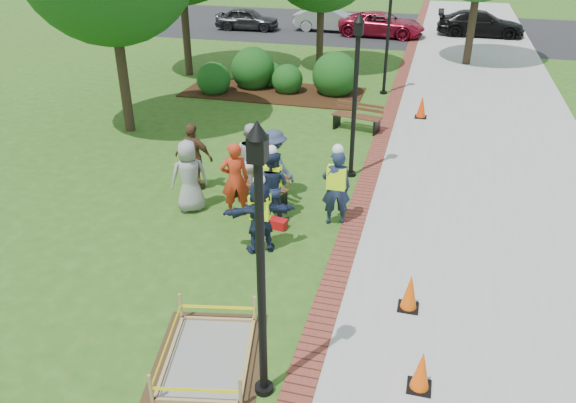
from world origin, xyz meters
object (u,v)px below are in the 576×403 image
(hivis_worker_b, at_px, (336,185))
(hivis_worker_c, at_px, (272,183))
(bench_near, at_px, (260,192))
(hivis_worker_a, at_px, (260,213))
(lamp_near, at_px, (260,251))
(cone_front, at_px, (421,371))
(wet_concrete_pad, at_px, (208,348))

(hivis_worker_b, distance_m, hivis_worker_c, 1.46)
(bench_near, distance_m, hivis_worker_a, 2.33)
(lamp_near, relative_size, hivis_worker_c, 2.32)
(cone_front, relative_size, hivis_worker_c, 0.39)
(cone_front, distance_m, hivis_worker_a, 4.70)
(wet_concrete_pad, relative_size, hivis_worker_b, 1.34)
(wet_concrete_pad, distance_m, lamp_near, 2.52)
(hivis_worker_c, bearing_deg, wet_concrete_pad, -86.11)
(wet_concrete_pad, height_order, cone_front, cone_front)
(hivis_worker_a, xyz_separation_m, hivis_worker_b, (1.30, 1.57, 0.07))
(hivis_worker_a, distance_m, hivis_worker_c, 1.40)
(lamp_near, bearing_deg, hivis_worker_a, 108.10)
(bench_near, xyz_separation_m, hivis_worker_c, (0.53, -0.75, 0.66))
(hivis_worker_a, bearing_deg, lamp_near, -71.90)
(hivis_worker_c, bearing_deg, lamp_near, -74.98)
(wet_concrete_pad, bearing_deg, lamp_near, -21.03)
(bench_near, height_order, cone_front, bench_near)
(bench_near, height_order, lamp_near, lamp_near)
(bench_near, distance_m, lamp_near, 6.58)
(hivis_worker_b, bearing_deg, wet_concrete_pad, -102.91)
(wet_concrete_pad, height_order, lamp_near, lamp_near)
(cone_front, relative_size, hivis_worker_a, 0.40)
(hivis_worker_a, height_order, hivis_worker_b, hivis_worker_b)
(hivis_worker_b, height_order, hivis_worker_c, hivis_worker_b)
(hivis_worker_b, relative_size, hivis_worker_c, 1.06)
(wet_concrete_pad, xyz_separation_m, hivis_worker_b, (1.13, 4.92, 0.72))
(bench_near, height_order, hivis_worker_b, hivis_worker_b)
(lamp_near, height_order, hivis_worker_b, lamp_near)
(cone_front, xyz_separation_m, hivis_worker_c, (-3.62, 4.50, 0.57))
(wet_concrete_pad, distance_m, hivis_worker_a, 3.42)
(bench_near, relative_size, lamp_near, 0.36)
(wet_concrete_pad, xyz_separation_m, lamp_near, (1.06, -0.41, 2.25))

